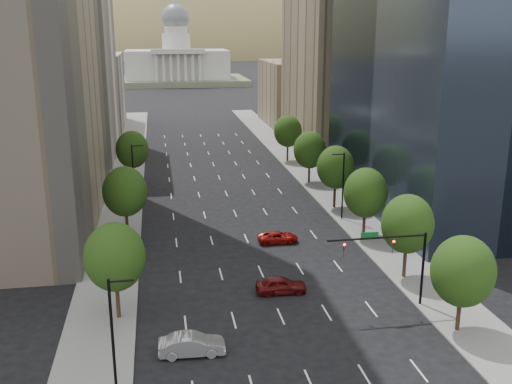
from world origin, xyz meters
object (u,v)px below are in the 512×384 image
capitol (177,64)px  car_silver (192,345)px  car_maroon (281,285)px  car_red_far (278,237)px  traffic_signal (398,254)px

capitol → car_silver: capitol is taller
capitol → car_maroon: 215.24m
car_silver → car_red_far: size_ratio=1.08×
car_maroon → traffic_signal: bearing=-113.6°
car_silver → traffic_signal: bearing=-73.3°
traffic_signal → capitol: (-10.53, 219.71, 3.40)m
car_silver → car_red_far: car_silver is taller
traffic_signal → car_maroon: traffic_signal is taller
car_red_far → car_silver: bearing=153.2°
traffic_signal → car_red_far: traffic_signal is taller
traffic_signal → car_red_far: size_ratio=1.92×
car_maroon → car_silver: size_ratio=0.94×
car_silver → car_maroon: bearing=-41.8°
capitol → car_red_far: size_ratio=12.60×
capitol → car_maroon: bearing=-89.7°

